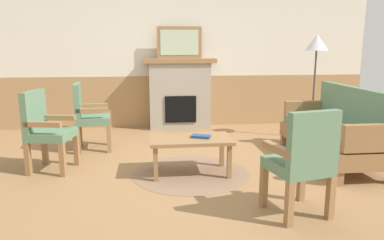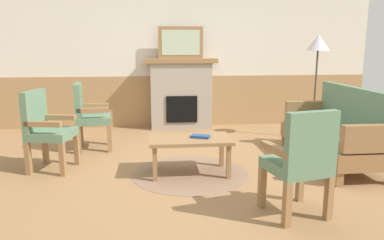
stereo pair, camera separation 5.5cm
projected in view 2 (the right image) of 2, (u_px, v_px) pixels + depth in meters
The scene contains 12 objects.
ground_plane at pixel (195, 169), 4.55m from camera, with size 14.00×14.00×0.00m, color #997047.
wall_back at pixel (180, 56), 6.82m from camera, with size 7.20×0.14×2.70m.
fireplace at pixel (181, 93), 6.71m from camera, with size 1.30×0.44×1.28m.
framed_picture at pixel (181, 43), 6.53m from camera, with size 0.80×0.04×0.56m.
couch at pixel (334, 132), 4.77m from camera, with size 0.70×1.80×0.98m.
coffee_table at pixel (190, 142), 4.32m from camera, with size 0.96×0.56×0.44m.
round_rug at pixel (190, 173), 4.40m from camera, with size 1.41×1.41×0.01m, color #896B51.
book_on_table at pixel (200, 136), 4.31m from camera, with size 0.22×0.12×0.03m, color navy.
armchair_near_fireplace at pixel (46, 127), 4.43m from camera, with size 0.56×0.56×0.98m.
armchair_by_window_left at pixel (88, 113), 5.31m from camera, with size 0.53×0.53×0.98m.
armchair_front_left at pixel (301, 159), 3.18m from camera, with size 0.58×0.58×0.98m.
floor_lamp_by_couch at pixel (318, 49), 5.79m from camera, with size 0.36×0.36×1.68m.
Camera 2 is at (-0.47, -4.31, 1.50)m, focal length 34.21 mm.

